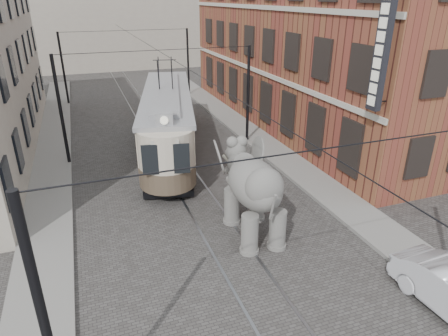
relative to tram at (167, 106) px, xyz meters
name	(u,v)px	position (x,y,z in m)	size (l,w,h in m)	color
ground	(196,195)	(-0.22, -6.49, -2.70)	(120.00, 120.00, 0.00)	#43403E
tram_rails	(196,195)	(-0.22, -6.49, -2.68)	(1.54, 80.00, 0.02)	slate
sidewalk_right	(306,175)	(5.78, -6.49, -2.62)	(2.00, 60.00, 0.15)	slate
sidewalk_left	(48,218)	(-6.72, -6.49, -2.62)	(2.00, 60.00, 0.15)	slate
brick_building	(308,37)	(10.78, 2.51, 3.30)	(8.00, 26.00, 12.00)	brown
distant_block	(106,10)	(-0.22, 33.51, 4.30)	(28.00, 10.00, 14.00)	gray
catenary	(165,108)	(-0.42, -1.49, 0.30)	(11.00, 30.20, 6.00)	black
tram	(167,106)	(0.00, 0.00, 0.00)	(2.80, 13.59, 5.39)	#C3B59E
elephant	(254,196)	(0.99, -10.47, -0.99)	(3.06, 5.56, 3.40)	#64625C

